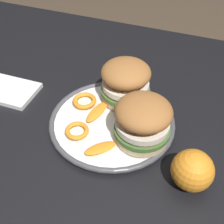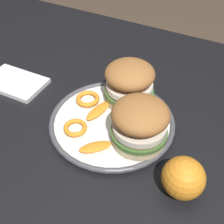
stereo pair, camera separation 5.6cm
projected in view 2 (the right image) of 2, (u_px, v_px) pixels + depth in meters
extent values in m
cube|color=black|center=(100.00, 111.00, 0.73)|extent=(1.39, 0.90, 0.03)
cube|color=black|center=(31.00, 80.00, 1.46)|extent=(0.06, 0.06, 0.75)
cylinder|color=white|center=(112.00, 123.00, 0.67)|extent=(0.27, 0.27, 0.01)
torus|color=#4C4C51|center=(112.00, 121.00, 0.67)|extent=(0.29, 0.29, 0.01)
cylinder|color=white|center=(112.00, 121.00, 0.67)|extent=(0.20, 0.20, 0.00)
cylinder|color=beige|center=(129.00, 96.00, 0.71)|extent=(0.11, 0.11, 0.02)
cylinder|color=#477033|center=(129.00, 91.00, 0.70)|extent=(0.12, 0.12, 0.01)
cylinder|color=#BC3828|center=(129.00, 89.00, 0.69)|extent=(0.10, 0.10, 0.01)
cylinder|color=silver|center=(129.00, 85.00, 0.69)|extent=(0.11, 0.11, 0.01)
ellipsoid|color=#A36633|center=(130.00, 74.00, 0.66)|extent=(0.16, 0.16, 0.05)
cylinder|color=beige|center=(138.00, 136.00, 0.61)|extent=(0.11, 0.11, 0.02)
cylinder|color=#477033|center=(139.00, 132.00, 0.60)|extent=(0.12, 0.12, 0.01)
cylinder|color=#BC3828|center=(139.00, 129.00, 0.60)|extent=(0.10, 0.10, 0.01)
cylinder|color=silver|center=(139.00, 126.00, 0.59)|extent=(0.11, 0.11, 0.01)
ellipsoid|color=#A36633|center=(141.00, 114.00, 0.57)|extent=(0.16, 0.16, 0.05)
torus|color=orange|center=(76.00, 128.00, 0.64)|extent=(0.07, 0.07, 0.01)
cylinder|color=#F4E5C6|center=(76.00, 129.00, 0.64)|extent=(0.03, 0.03, 0.00)
ellipsoid|color=orange|center=(98.00, 111.00, 0.68)|extent=(0.04, 0.08, 0.01)
ellipsoid|color=orange|center=(95.00, 147.00, 0.60)|extent=(0.07, 0.07, 0.01)
torus|color=orange|center=(88.00, 99.00, 0.71)|extent=(0.08, 0.08, 0.01)
cylinder|color=#F4E5C6|center=(88.00, 100.00, 0.71)|extent=(0.03, 0.03, 0.00)
sphere|color=orange|center=(183.00, 178.00, 0.52)|extent=(0.08, 0.08, 0.08)
cube|color=white|center=(15.00, 82.00, 0.78)|extent=(0.16, 0.11, 0.01)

